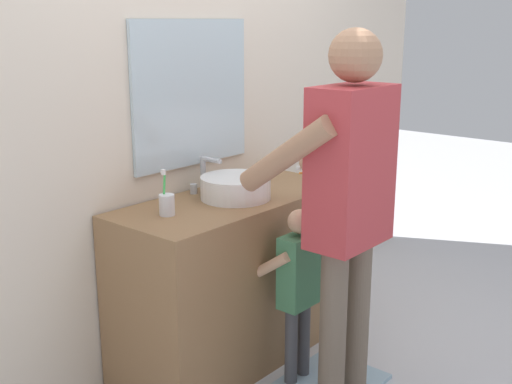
{
  "coord_description": "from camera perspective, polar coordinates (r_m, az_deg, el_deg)",
  "views": [
    {
      "loc": [
        -2.25,
        -1.76,
        1.69
      ],
      "look_at": [
        0.0,
        0.15,
        0.9
      ],
      "focal_mm": 45.28,
      "sensor_mm": 36.0,
      "label": 1
    }
  ],
  "objects": [
    {
      "name": "ground_plane",
      "position": [
        3.32,
        2.05,
        -15.69
      ],
      "size": [
        14.0,
        14.0,
        0.0
      ],
      "primitive_type": "plane",
      "color": "silver"
    },
    {
      "name": "back_wall",
      "position": [
        3.29,
        -6.31,
        8.92
      ],
      "size": [
        4.4,
        0.1,
        2.7
      ],
      "color": "beige",
      "rests_on": "ground"
    },
    {
      "name": "vanity_cabinet",
      "position": [
        3.3,
        -2.0,
        -7.61
      ],
      "size": [
        1.26,
        0.54,
        0.85
      ],
      "primitive_type": "cube",
      "color": "olive",
      "rests_on": "ground"
    },
    {
      "name": "sink_basin",
      "position": [
        3.14,
        -1.81,
        0.43
      ],
      "size": [
        0.34,
        0.34,
        0.11
      ],
      "color": "white",
      "rests_on": "vanity_cabinet"
    },
    {
      "name": "faucet",
      "position": [
        3.27,
        -4.54,
        1.44
      ],
      "size": [
        0.18,
        0.14,
        0.18
      ],
      "color": "#B7BABF",
      "rests_on": "vanity_cabinet"
    },
    {
      "name": "toothbrush_cup",
      "position": [
        2.9,
        -7.89,
        -1.06
      ],
      "size": [
        0.07,
        0.07,
        0.21
      ],
      "color": "silver",
      "rests_on": "vanity_cabinet"
    },
    {
      "name": "child_toddler",
      "position": [
        3.03,
        3.66,
        -7.86
      ],
      "size": [
        0.27,
        0.27,
        0.87
      ],
      "color": "#47474C",
      "rests_on": "ground"
    },
    {
      "name": "adult_parent",
      "position": [
        2.73,
        8.03,
        0.14
      ],
      "size": [
        0.52,
        0.55,
        1.66
      ],
      "color": "#6B5B4C",
      "rests_on": "ground"
    }
  ]
}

